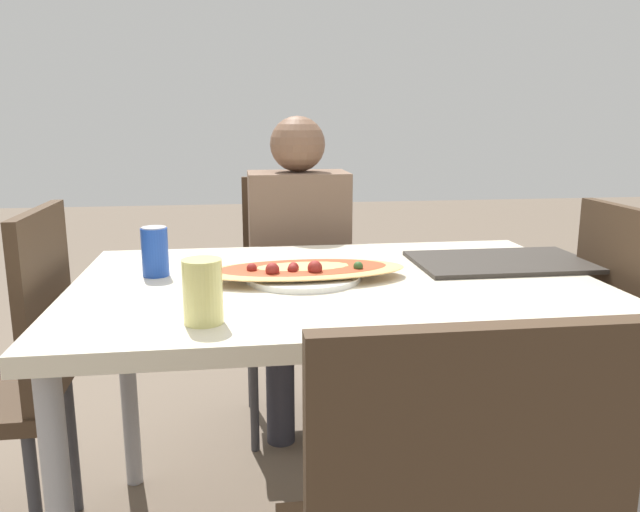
{
  "coord_description": "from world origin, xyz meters",
  "views": [
    {
      "loc": [
        -0.24,
        -1.47,
        1.13
      ],
      "look_at": [
        -0.04,
        0.01,
        0.8
      ],
      "focal_mm": 35.0,
      "sensor_mm": 36.0,
      "label": 1
    }
  ],
  "objects": [
    {
      "name": "serving_tray",
      "position": [
        0.47,
        0.11,
        0.75
      ],
      "size": [
        0.47,
        0.3,
        0.01
      ],
      "color": "#332D28",
      "rests_on": "dining_table"
    },
    {
      "name": "chair_side_left",
      "position": [
        -0.83,
        0.08,
        0.52
      ],
      "size": [
        0.4,
        0.4,
        0.92
      ],
      "rotation": [
        0.0,
        0.0,
        1.57
      ],
      "color": "#3F2D1E",
      "rests_on": "ground_plane"
    },
    {
      "name": "pizza_main",
      "position": [
        -0.08,
        0.02,
        0.76
      ],
      "size": [
        0.52,
        0.28,
        0.06
      ],
      "color": "white",
      "rests_on": "dining_table"
    },
    {
      "name": "dining_table",
      "position": [
        0.0,
        0.0,
        0.67
      ],
      "size": [
        1.28,
        0.86,
        0.74
      ],
      "color": "beige",
      "rests_on": "ground_plane"
    },
    {
      "name": "drink_glass",
      "position": [
        -0.31,
        -0.29,
        0.8
      ],
      "size": [
        0.08,
        0.08,
        0.13
      ],
      "color": "#E0DB7F",
      "rests_on": "dining_table"
    },
    {
      "name": "soda_can",
      "position": [
        -0.45,
        0.1,
        0.8
      ],
      "size": [
        0.07,
        0.07,
        0.12
      ],
      "color": "#1E47B2",
      "rests_on": "dining_table"
    },
    {
      "name": "person_seated",
      "position": [
        -0.03,
        0.65,
        0.67
      ],
      "size": [
        0.34,
        0.25,
        1.14
      ],
      "rotation": [
        0.0,
        0.0,
        3.14
      ],
      "color": "#2D2D38",
      "rests_on": "ground_plane"
    },
    {
      "name": "chair_far_seated",
      "position": [
        -0.03,
        0.76,
        0.52
      ],
      "size": [
        0.4,
        0.4,
        0.92
      ],
      "rotation": [
        0.0,
        0.0,
        3.14
      ],
      "color": "#3F2D1E",
      "rests_on": "ground_plane"
    }
  ]
}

